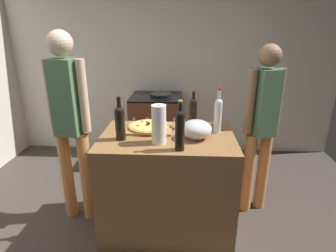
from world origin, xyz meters
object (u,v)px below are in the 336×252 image
Objects in this scene: wine_bottle_clear at (218,114)px; wine_bottle_dark at (193,112)px; stove at (157,128)px; person_in_red at (262,122)px; wine_bottle_green at (120,121)px; wine_bottle_amber at (180,128)px; paper_towel_roll at (159,124)px; mixing_bowl at (196,129)px; person_in_stripes at (69,118)px; pizza at (149,126)px.

wine_bottle_clear is 0.22m from wine_bottle_dark.
stove is 0.59× the size of person_in_red.
wine_bottle_amber is (0.47, -0.17, 0.01)m from wine_bottle_green.
person_in_red is at bearing 26.81° from paper_towel_roll.
paper_towel_roll is 0.19× the size of person_in_red.
wine_bottle_dark is 0.36× the size of stove.
mixing_bowl is at bearing 5.40° from wine_bottle_green.
person_in_red reaches higher than wine_bottle_green.
mixing_bowl is 1.09m from person_in_stripes.
mixing_bowl is at bearing 20.24° from paper_towel_roll.
mixing_bowl is at bearing 60.56° from wine_bottle_amber.
person_in_stripes reaches higher than pizza.
mixing_bowl is 0.81× the size of paper_towel_roll.
wine_bottle_amber reaches higher than mixing_bowl.
wine_bottle_green reaches higher than wine_bottle_dark.
stove is (-0.43, 1.16, -0.58)m from wine_bottle_dark.
wine_bottle_clear is at bearing -154.64° from person_in_red.
person_in_red is (1.70, 0.21, -0.08)m from person_in_stripes.
person_in_red is at bearing 29.69° from mixing_bowl.
wine_bottle_green reaches higher than paper_towel_roll.
mixing_bowl is 1.55m from stove.
wine_bottle_dark is 0.21× the size of person_in_red.
pizza is 1.03m from person_in_red.
paper_towel_roll is 0.32× the size of stove.
wine_bottle_green is (-0.20, -0.23, 0.12)m from pizza.
person_in_red reaches higher than stove.
person_in_red is (1.21, 0.40, -0.13)m from wine_bottle_green.
stove is (-0.45, 1.39, -0.51)m from mixing_bowl.
wine_bottle_dark is at bearing -169.70° from person_in_red.
wine_bottle_amber is (-0.31, -0.38, 0.00)m from wine_bottle_clear.
wine_bottle_amber reaches higher than wine_bottle_dark.
stove is 0.55× the size of person_in_stripes.
wine_bottle_amber is at bearing -78.81° from stove.
wine_bottle_dark is (0.27, 0.34, -0.00)m from paper_towel_roll.
wine_bottle_amber is 1.03m from person_in_stripes.
pizza is 0.60m from wine_bottle_clear.
paper_towel_roll is 0.20m from wine_bottle_amber.
person_in_red is (1.06, -1.04, 0.46)m from stove.
wine_bottle_clear is (0.18, 0.14, 0.09)m from mixing_bowl.
wine_bottle_dark is at bearing 26.65° from wine_bottle_green.
wine_bottle_amber is at bearing -56.48° from pizza.
wine_bottle_clear is 0.49m from person_in_red.
wine_bottle_green is at bearing -130.11° from pizza.
wine_bottle_clear is 0.49m from wine_bottle_amber.
person_in_stripes is at bearing -176.89° from pizza.
paper_towel_roll is 0.89× the size of wine_bottle_dark.
person_in_red reaches higher than wine_bottle_amber.
person_in_stripes is at bearing 172.63° from mixing_bowl.
pizza is 1.30m from stove.
wine_bottle_amber is at bearing -129.70° from wine_bottle_clear.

